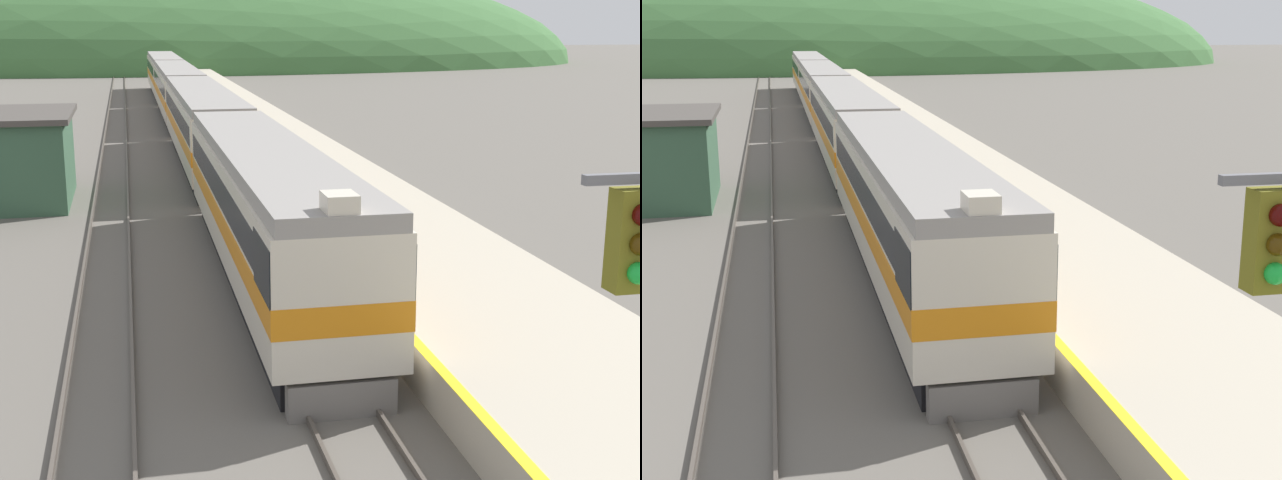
{
  "view_description": "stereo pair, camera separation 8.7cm",
  "coord_description": "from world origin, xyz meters",
  "views": [
    {
      "loc": [
        -3.9,
        -5.8,
        7.77
      ],
      "look_at": [
        0.59,
        15.09,
        2.45
      ],
      "focal_mm": 50.0,
      "sensor_mm": 36.0,
      "label": 1
    },
    {
      "loc": [
        -3.82,
        -5.82,
        7.77
      ],
      "look_at": [
        0.59,
        15.09,
        2.45
      ],
      "focal_mm": 50.0,
      "sensor_mm": 36.0,
      "label": 2
    }
  ],
  "objects": [
    {
      "name": "carriage_third",
      "position": [
        0.0,
        65.47,
        2.26
      ],
      "size": [
        2.9,
        22.39,
        4.16
      ],
      "color": "black",
      "rests_on": "ground"
    },
    {
      "name": "carriage_second",
      "position": [
        0.0,
        42.2,
        2.26
      ],
      "size": [
        2.9,
        22.39,
        4.16
      ],
      "color": "black",
      "rests_on": "ground"
    },
    {
      "name": "distant_hills",
      "position": [
        0.0,
        154.24,
        0.0
      ],
      "size": [
        154.85,
        69.68,
        36.92
      ],
      "color": "#3D6B38",
      "rests_on": "ground"
    },
    {
      "name": "express_train_lead_car",
      "position": [
        0.0,
        19.86,
        2.28
      ],
      "size": [
        2.91,
        20.05,
        4.52
      ],
      "color": "black",
      "rests_on": "ground"
    },
    {
      "name": "track_main",
      "position": [
        0.0,
        70.0,
        0.08
      ],
      "size": [
        1.52,
        180.0,
        0.16
      ],
      "color": "#4C443D",
      "rests_on": "ground"
    },
    {
      "name": "carriage_fourth",
      "position": [
        0.0,
        88.74,
        2.26
      ],
      "size": [
        2.9,
        22.39,
        4.16
      ],
      "color": "black",
      "rests_on": "ground"
    },
    {
      "name": "platform",
      "position": [
        4.65,
        50.0,
        0.52
      ],
      "size": [
        5.74,
        140.0,
        1.04
      ],
      "color": "#B2A893",
      "rests_on": "ground"
    },
    {
      "name": "track_siding",
      "position": [
        -4.81,
        70.0,
        0.08
      ],
      "size": [
        1.52,
        180.0,
        0.16
      ],
      "color": "#4C443D",
      "rests_on": "ground"
    }
  ]
}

